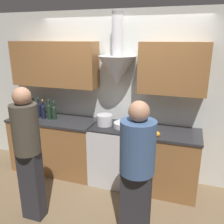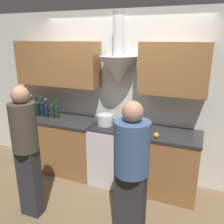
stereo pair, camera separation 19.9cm
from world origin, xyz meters
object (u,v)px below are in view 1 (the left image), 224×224
object	(u,v)px
wine_bottle_2	(29,108)
person_foreground_left	(28,149)
wine_bottle_4	(39,109)
orange_fruit	(157,134)
person_foreground_right	(137,167)
wine_bottle_1	(25,108)
stock_pot	(105,120)
mixing_bowl	(123,125)
wine_bottle_5	(43,111)
stove_range	(114,153)
wine_bottle_0	(20,108)
wine_bottle_7	(54,112)
wine_bottle_6	(49,111)
wine_bottle_3	(34,109)

from	to	relation	value
wine_bottle_2	person_foreground_left	distance (m)	1.35
wine_bottle_4	orange_fruit	world-z (taller)	wine_bottle_4
person_foreground_right	wine_bottle_1	bearing A→B (deg)	155.77
stock_pot	mixing_bowl	world-z (taller)	stock_pot
orange_fruit	mixing_bowl	bearing A→B (deg)	159.76
wine_bottle_5	person_foreground_left	size ratio (longest dim) A/B	0.19
wine_bottle_2	stove_range	bearing A→B (deg)	0.88
wine_bottle_0	wine_bottle_1	bearing A→B (deg)	-2.10
wine_bottle_0	stove_range	bearing A→B (deg)	0.25
wine_bottle_5	stock_pot	xyz separation A→B (m)	(1.06, 0.02, -0.05)
stove_range	wine_bottle_2	distance (m)	1.61
wine_bottle_7	orange_fruit	bearing A→B (deg)	-6.98
mixing_bowl	wine_bottle_6	bearing A→B (deg)	-179.69
mixing_bowl	person_foreground_right	size ratio (longest dim) A/B	0.18
wine_bottle_3	person_foreground_right	bearing A→B (deg)	-26.21
wine_bottle_1	wine_bottle_5	size ratio (longest dim) A/B	1.03
person_foreground_right	wine_bottle_3	bearing A→B (deg)	153.79
wine_bottle_2	wine_bottle_1	bearing A→B (deg)	172.38
wine_bottle_1	wine_bottle_3	distance (m)	0.19
stock_pot	wine_bottle_0	bearing A→B (deg)	-179.97
wine_bottle_1	wine_bottle_7	xyz separation A→B (m)	(0.57, 0.01, -0.01)
orange_fruit	wine_bottle_6	bearing A→B (deg)	173.98
stove_range	stock_pot	distance (m)	0.56
wine_bottle_7	person_foreground_left	size ratio (longest dim) A/B	0.18
stove_range	wine_bottle_1	size ratio (longest dim) A/B	2.81
stove_range	person_foreground_left	xyz separation A→B (m)	(-0.71, -1.11, 0.48)
wine_bottle_6	wine_bottle_3	bearing A→B (deg)	177.72
wine_bottle_6	orange_fruit	xyz separation A→B (m)	(1.78, -0.19, -0.10)
person_foreground_left	person_foreground_right	distance (m)	1.29
wine_bottle_1	person_foreground_right	distance (m)	2.37
wine_bottle_1	wine_bottle_2	distance (m)	0.09
mixing_bowl	orange_fruit	xyz separation A→B (m)	(0.53, -0.19, -0.00)
wine_bottle_7	person_foreground_right	bearing A→B (deg)	-31.59
stove_range	person_foreground_right	size ratio (longest dim) A/B	0.58
stove_range	person_foreground_left	distance (m)	1.40
mixing_bowl	wine_bottle_4	bearing A→B (deg)	179.32
wine_bottle_5	person_foreground_right	distance (m)	2.03
person_foreground_left	person_foreground_right	bearing A→B (deg)	5.65
wine_bottle_5	person_foreground_right	size ratio (longest dim) A/B	0.20
stock_pot	stove_range	bearing A→B (deg)	2.49
wine_bottle_1	stock_pot	world-z (taller)	wine_bottle_1
orange_fruit	person_foreground_right	world-z (taller)	person_foreground_right
wine_bottle_4	wine_bottle_6	distance (m)	0.21
wine_bottle_2	person_foreground_right	distance (m)	2.29
wine_bottle_2	person_foreground_left	world-z (taller)	person_foreground_left
stove_range	wine_bottle_1	world-z (taller)	wine_bottle_1
mixing_bowl	person_foreground_right	distance (m)	1.06
wine_bottle_6	wine_bottle_4	bearing A→B (deg)	173.45
wine_bottle_0	person_foreground_left	bearing A→B (deg)	-48.43
person_foreground_left	stock_pot	bearing A→B (deg)	62.98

